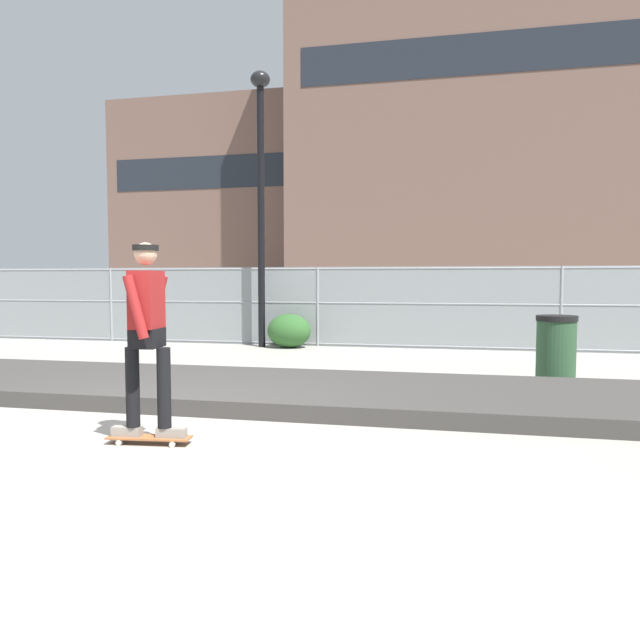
# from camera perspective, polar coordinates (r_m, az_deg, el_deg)

# --- Properties ---
(ground_plane) EXTENTS (120.00, 120.00, 0.00)m
(ground_plane) POSITION_cam_1_polar(r_m,az_deg,el_deg) (6.50, -16.47, -10.16)
(ground_plane) COLOR #9E998E
(gravel_berm) EXTENTS (14.90, 2.60, 0.20)m
(gravel_berm) POSITION_cam_1_polar(r_m,az_deg,el_deg) (8.25, -9.68, -6.37)
(gravel_berm) COLOR #3D3A38
(gravel_berm) RESTS_ON ground_plane
(skateboard) EXTENTS (0.82, 0.28, 0.07)m
(skateboard) POSITION_cam_1_polar(r_m,az_deg,el_deg) (6.02, -15.92, -10.72)
(skateboard) COLOR #9E5B33
(skateboard) RESTS_ON ground_plane
(skater) EXTENTS (0.73, 0.60, 1.83)m
(skater) POSITION_cam_1_polar(r_m,az_deg,el_deg) (5.85, -16.11, -0.59)
(skater) COLOR gray
(skater) RESTS_ON skateboard
(chain_fence) EXTENTS (21.46, 0.06, 1.85)m
(chain_fence) POSITION_cam_1_polar(r_m,az_deg,el_deg) (13.98, -0.23, 1.30)
(chain_fence) COLOR gray
(chain_fence) RESTS_ON ground_plane
(street_lamp) EXTENTS (0.44, 0.44, 6.24)m
(street_lamp) POSITION_cam_1_polar(r_m,az_deg,el_deg) (14.09, -5.65, 13.53)
(street_lamp) COLOR black
(street_lamp) RESTS_ON ground_plane
(parked_car_near) EXTENTS (4.44, 2.03, 1.66)m
(parked_car_near) POSITION_cam_1_polar(r_m,az_deg,el_deg) (18.63, -10.38, 1.58)
(parked_car_near) COLOR navy
(parked_car_near) RESTS_ON ground_plane
(library_building) EXTENTS (23.41, 15.76, 15.95)m
(library_building) POSITION_cam_1_polar(r_m,az_deg,el_deg) (54.84, -4.40, 10.57)
(library_building) COLOR brown
(library_building) RESTS_ON ground_plane
(office_block) EXTENTS (30.32, 12.91, 24.75)m
(office_block) POSITION_cam_1_polar(r_m,az_deg,el_deg) (46.75, 17.95, 17.06)
(office_block) COLOR brown
(office_block) RESTS_ON ground_plane
(shrub_left) EXTENTS (1.00, 0.82, 0.78)m
(shrub_left) POSITION_cam_1_polar(r_m,az_deg,el_deg) (13.72, -2.96, -1.03)
(shrub_left) COLOR #2D5B28
(shrub_left) RESTS_ON ground_plane
(trash_bin) EXTENTS (0.59, 0.59, 1.03)m
(trash_bin) POSITION_cam_1_polar(r_m,az_deg,el_deg) (9.52, 21.51, -2.67)
(trash_bin) COLOR #2D5133
(trash_bin) RESTS_ON ground_plane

